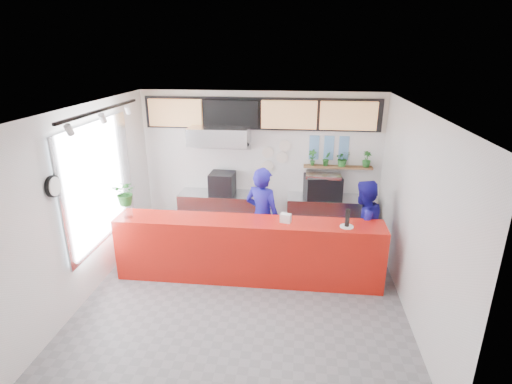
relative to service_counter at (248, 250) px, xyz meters
The scene contains 46 objects.
floor 0.68m from the service_counter, 90.00° to the right, with size 5.00×5.00×0.00m, color slate.
ceiling 2.48m from the service_counter, 90.00° to the right, with size 5.00×5.00×0.00m, color silver.
wall_back 2.30m from the service_counter, 90.00° to the left, with size 5.00×5.00×0.00m, color white.
wall_left 2.70m from the service_counter, behind, with size 5.00×5.00×0.00m, color white.
wall_right 2.70m from the service_counter, ahead, with size 5.00×5.00×0.00m, color white.
service_counter is the anchor object (origin of this frame).
cream_band 2.93m from the service_counter, 90.00° to the left, with size 5.00×0.02×0.80m, color beige.
prep_bench 1.97m from the service_counter, 113.96° to the left, with size 1.80×0.60×0.90m, color #B2B5BA.
panini_oven 2.04m from the service_counter, 113.47° to the left, with size 0.50×0.50×0.45m, color black.
extraction_hood 2.50m from the service_counter, 114.57° to the left, with size 1.20×0.70×0.35m, color #B2B5BA.
hood_lip 2.38m from the service_counter, 114.57° to the left, with size 1.20×0.70×0.08m, color #B2B5BA.
right_bench 2.35m from the service_counter, 50.19° to the left, with size 1.80×0.60×0.90m, color #B2B5BA.
espresso_machine 2.30m from the service_counter, 54.06° to the left, with size 0.72×0.51×0.46m, color black.
espresso_tray 2.37m from the service_counter, 54.06° to the left, with size 0.70×0.49×0.06m, color #AAACB2.
herb_shelf 2.73m from the service_counter, 51.34° to the left, with size 1.40×0.18×0.04m, color brown.
menu_board_far_left 3.31m from the service_counter, 131.47° to the left, with size 1.10×0.10×0.55m, color tan.
menu_board_mid_left 2.88m from the service_counter, 106.59° to the left, with size 1.10×0.10×0.55m, color black.
menu_board_mid_right 2.87m from the service_counter, 73.94° to the left, with size 1.10×0.10×0.55m, color tan.
menu_board_far_right 3.30m from the service_counter, 48.86° to the left, with size 1.10×0.10×0.55m, color tan.
soffit 2.87m from the service_counter, 90.00° to the left, with size 4.80×0.04×0.65m, color black.
window_pane 2.73m from the service_counter, behind, with size 0.04×2.20×1.90m, color silver.
window_frame 2.71m from the service_counter, behind, with size 0.03×2.30×2.00m, color #B2B5BA.
wall_clock_rim 3.16m from the service_counter, 152.15° to the right, with size 0.30×0.30×0.05m, color black.
wall_clock_face 3.14m from the service_counter, 151.85° to the right, with size 0.26×0.26×0.02m, color white.
track_rail 3.21m from the service_counter, 169.22° to the right, with size 0.05×2.40×0.04m, color black.
dec_plate_a 2.40m from the service_counter, 85.86° to the left, with size 0.24×0.24×0.03m, color silver.
dec_plate_b 2.39m from the service_counter, 77.74° to the left, with size 0.24×0.24×0.03m, color silver.
dec_plate_c 2.26m from the service_counter, 85.86° to the left, with size 0.24×0.24×0.03m, color silver.
dec_plate_d 2.52m from the service_counter, 76.42° to the left, with size 0.24×0.24×0.03m, color silver.
photo_frame_a 2.76m from the service_counter, 62.13° to the left, with size 0.20×0.02×0.25m, color #598CBF.
photo_frame_b 2.90m from the service_counter, 56.06° to the left, with size 0.20×0.02×0.25m, color #598CBF.
photo_frame_c 3.05m from the service_counter, 50.74° to the left, with size 0.20×0.02×0.25m, color #598CBF.
photo_frame_d 2.64m from the service_counter, 62.13° to the left, with size 0.20×0.02×0.25m, color #598CBF.
photo_frame_e 2.78m from the service_counter, 56.06° to the left, with size 0.20×0.02×0.25m, color #598CBF.
photo_frame_f 2.94m from the service_counter, 50.74° to the left, with size 0.20×0.02×0.25m, color #598CBF.
staff_center 0.71m from the service_counter, 72.25° to the left, with size 0.68×0.45×1.85m, color navy.
staff_right 2.03m from the service_counter, 14.57° to the left, with size 0.83×0.64×1.70m, color navy.
herb_a 2.54m from the service_counter, 61.77° to the left, with size 0.17×0.12×0.33m, color #236122.
herb_b 2.66m from the service_counter, 55.76° to the left, with size 0.16×0.13×0.29m, color #236122.
herb_c 2.85m from the service_counter, 49.81° to the left, with size 0.29×0.25×0.33m, color #236122.
herb_d 3.16m from the service_counter, 42.75° to the left, with size 0.18×0.16×0.32m, color #236122.
glass_vase 2.13m from the service_counter, behind, with size 0.15×0.15×0.19m, color silver.
basil_vase 2.26m from the service_counter, behind, with size 0.39×0.34×0.44m, color #236122.
napkin_holder 0.88m from the service_counter, ahead, with size 0.17×0.11×0.15m, color silver.
white_plate 1.70m from the service_counter, ahead, with size 0.22×0.22×0.02m, color silver.
pepper_mill 1.75m from the service_counter, ahead, with size 0.07×0.07×0.29m, color black.
Camera 1 is at (0.81, -5.61, 3.79)m, focal length 28.00 mm.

